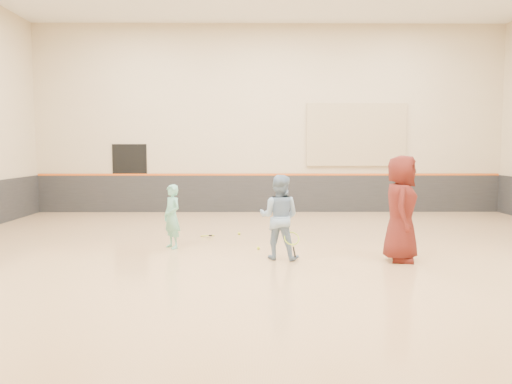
{
  "coord_description": "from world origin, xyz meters",
  "views": [
    {
      "loc": [
        -0.56,
        -10.12,
        2.09
      ],
      "look_at": [
        -0.47,
        0.4,
        1.15
      ],
      "focal_mm": 35.0,
      "sensor_mm": 36.0,
      "label": 1
    }
  ],
  "objects_px": {
    "girl": "(172,216)",
    "young_man": "(401,209)",
    "spare_racket": "(207,233)",
    "instructor": "(279,217)"
  },
  "relations": [
    {
      "from": "young_man",
      "to": "spare_racket",
      "type": "distance_m",
      "value": 4.67
    },
    {
      "from": "girl",
      "to": "instructor",
      "type": "height_order",
      "value": "instructor"
    },
    {
      "from": "instructor",
      "to": "spare_racket",
      "type": "height_order",
      "value": "instructor"
    },
    {
      "from": "girl",
      "to": "young_man",
      "type": "xyz_separation_m",
      "value": [
        4.4,
        -1.22,
        0.31
      ]
    },
    {
      "from": "girl",
      "to": "spare_racket",
      "type": "relative_size",
      "value": 1.84
    },
    {
      "from": "young_man",
      "to": "spare_racket",
      "type": "xyz_separation_m",
      "value": [
        -3.79,
        2.58,
        -0.89
      ]
    },
    {
      "from": "instructor",
      "to": "young_man",
      "type": "relative_size",
      "value": 0.81
    },
    {
      "from": "young_man",
      "to": "spare_racket",
      "type": "bearing_deg",
      "value": 72.12
    },
    {
      "from": "young_man",
      "to": "girl",
      "type": "bearing_deg",
      "value": 90.86
    },
    {
      "from": "girl",
      "to": "young_man",
      "type": "distance_m",
      "value": 4.57
    }
  ]
}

